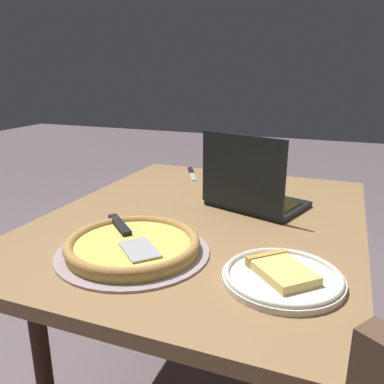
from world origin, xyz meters
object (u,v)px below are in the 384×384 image
object	(u,v)px
dining_table	(204,238)
table_knife	(192,173)
pizza_tray	(133,245)
laptop	(252,192)
pizza_plate	(282,276)

from	to	relation	value
dining_table	table_knife	world-z (taller)	table_knife
pizza_tray	laptop	bearing A→B (deg)	155.30
dining_table	pizza_plate	bearing A→B (deg)	42.83
laptop	pizza_tray	world-z (taller)	laptop
pizza_plate	table_knife	size ratio (longest dim) A/B	1.35
table_knife	dining_table	bearing A→B (deg)	25.65
laptop	dining_table	bearing A→B (deg)	-44.39
pizza_tray	table_knife	xyz separation A→B (m)	(-0.78, -0.15, -0.02)
laptop	pizza_tray	size ratio (longest dim) A/B	0.91
pizza_plate	table_knife	xyz separation A→B (m)	(-0.79, -0.52, -0.01)
dining_table	pizza_plate	size ratio (longest dim) A/B	4.49
dining_table	pizza_tray	bearing A→B (deg)	-14.17
dining_table	table_knife	distance (m)	0.54
dining_table	pizza_plate	distance (m)	0.43
laptop	pizza_plate	size ratio (longest dim) A/B	1.33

